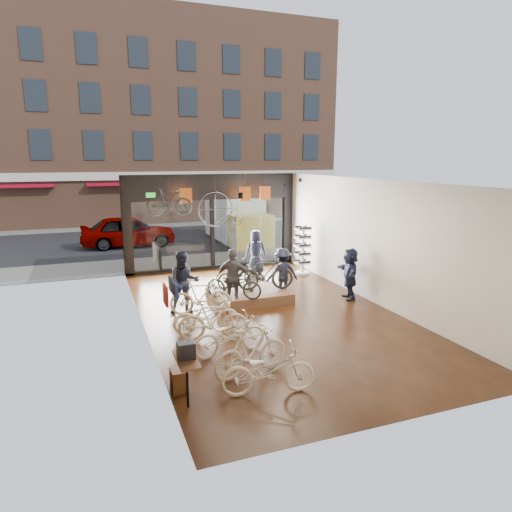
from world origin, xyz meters
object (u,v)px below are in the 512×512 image
floor_bike_2 (230,335)px  display_bike_left (234,284)px  hung_bike (169,202)px  box_truck (239,220)px  street_car (128,231)px  floor_bike_4 (206,315)px  customer_5 (350,274)px  penny_farthing (222,210)px  sunglasses_rack (303,250)px  floor_bike_5 (201,297)px  display_platform (249,295)px  floor_bike_3 (213,320)px  display_bike_right (238,274)px  floor_bike_1 (251,351)px  display_bike_mid (265,273)px  customer_2 (233,278)px  customer_1 (184,283)px  customer_4 (256,252)px  customer_3 (283,273)px  floor_bike_0 (268,370)px

floor_bike_2 → display_bike_left: bearing=-27.1°
display_bike_left → hung_bike: (-1.25, 3.42, 2.18)m
box_truck → street_car: bearing=169.9°
display_bike_left → hung_bike: hung_bike is taller
floor_bike_4 → customer_5: 5.15m
display_bike_left → penny_farthing: size_ratio=1.01×
box_truck → sunglasses_rack: 7.29m
floor_bike_5 → display_platform: size_ratio=0.73×
display_platform → customer_5: (3.04, -1.02, 0.68)m
street_car → floor_bike_4: street_car is taller
box_truck → floor_bike_3: bearing=-111.2°
display_bike_right → customer_5: 3.60m
box_truck → floor_bike_1: box_truck is taller
floor_bike_1 → floor_bike_2: size_ratio=0.98×
floor_bike_2 → sunglasses_rack: size_ratio=0.93×
floor_bike_1 → floor_bike_3: size_ratio=1.00×
display_bike_mid → display_bike_left: bearing=124.2°
floor_bike_5 → sunglasses_rack: sunglasses_rack is taller
display_bike_mid → customer_5: size_ratio=1.10×
display_bike_mid → customer_5: customer_5 is taller
floor_bike_1 → display_bike_right: display_bike_right is taller
floor_bike_3 → customer_2: bearing=-17.4°
customer_1 → customer_4: customer_1 is taller
floor_bike_5 → display_bike_mid: bearing=-61.0°
floor_bike_3 → display_bike_mid: (2.44, 2.69, 0.32)m
floor_bike_4 → customer_3: 3.80m
floor_bike_5 → display_bike_left: (1.07, 0.21, 0.21)m
floor_bike_0 → floor_bike_3: size_ratio=1.05×
floor_bike_3 → customer_2: (1.25, 2.26, 0.38)m
box_truck → floor_bike_0: size_ratio=3.44×
display_platform → display_bike_mid: bearing=-10.4°
customer_5 → display_bike_right: bearing=-99.5°
street_car → display_bike_right: size_ratio=2.91×
street_car → display_platform: bearing=-165.6°
customer_2 → customer_1: bearing=33.5°
box_truck → sunglasses_rack: (0.13, -7.28, -0.28)m
floor_bike_0 → floor_bike_5: (-0.12, 4.89, 0.05)m
floor_bike_2 → customer_1: 3.24m
customer_4 → customer_2: bearing=74.0°
floor_bike_2 → customer_4: bearing=-32.6°
customer_2 → customer_4: customer_2 is taller
display_platform → display_bike_mid: 0.87m
box_truck → customer_1: bearing=-116.5°
floor_bike_0 → floor_bike_1: floor_bike_1 is taller
customer_2 → floor_bike_5: bearing=47.8°
floor_bike_2 → display_bike_right: size_ratio=1.10×
penny_farthing → hung_bike: 2.22m
floor_bike_2 → floor_bike_4: (-0.16, 1.53, -0.01)m
customer_2 → customer_5: customer_2 is taller
floor_bike_4 → sunglasses_rack: bearing=-45.3°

